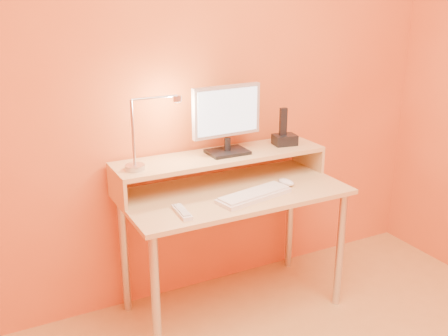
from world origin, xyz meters
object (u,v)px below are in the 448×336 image
lamp_base (135,167)px  mouse (286,182)px  monitor_panel (227,111)px  keyboard (254,196)px  phone_dock (285,140)px  remote_control (182,212)px

lamp_base → mouse: size_ratio=0.96×
monitor_panel → keyboard: monitor_panel is taller
monitor_panel → phone_dock: bearing=-4.8°
lamp_base → keyboard: (0.54, -0.26, -0.16)m
monitor_panel → remote_control: bearing=-145.2°
monitor_panel → keyboard: (0.00, -0.30, -0.39)m
keyboard → mouse: mouse is taller
lamp_base → phone_dock: bearing=1.9°
phone_dock → keyboard: phone_dock is taller
lamp_base → keyboard: size_ratio=0.24×
remote_control → phone_dock: bearing=25.0°
phone_dock → mouse: bearing=-111.7°
mouse → keyboard: bearing=-178.0°
keyboard → remote_control: bearing=170.9°
monitor_panel → keyboard: 0.49m
monitor_panel → lamp_base: bearing=-179.0°
phone_dock → monitor_panel: bearing=-172.7°
monitor_panel → remote_control: size_ratio=2.26×
monitor_panel → mouse: 0.51m
lamp_base → mouse: 0.83m
keyboard → monitor_panel: bearing=78.9°
phone_dock → remote_control: bearing=-149.7°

